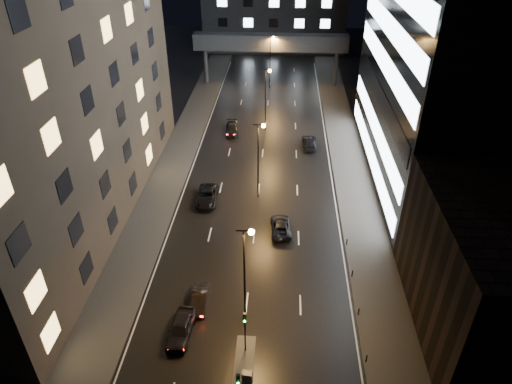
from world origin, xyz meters
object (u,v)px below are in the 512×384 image
car_away_d (232,129)px  car_away_c (207,196)px  car_toward_b (310,142)px  utility_cabinet (247,378)px  car_away_a (181,328)px  car_toward_a (281,226)px  car_away_b (199,299)px

car_away_d → car_away_c: bearing=-99.6°
car_toward_b → utility_cabinet: car_toward_b is taller
car_away_d → car_away_a: bearing=-96.8°
car_toward_b → car_away_c: bearing=49.1°
car_toward_a → utility_cabinet: size_ratio=4.00×
car_away_c → car_away_d: 19.90m
car_away_d → car_away_b: bearing=-95.3°
car_away_b → car_toward_a: size_ratio=0.84×
car_away_a → car_away_c: (-0.91, 20.86, -0.05)m
car_away_b → utility_cabinet: 9.46m
car_away_b → car_toward_a: 13.83m
car_away_a → utility_cabinet: 7.49m
car_away_a → car_away_d: car_away_a is taller
car_away_d → car_toward_b: car_toward_b is taller
car_away_d → utility_cabinet: (5.98, -45.12, 0.03)m
car_away_c → car_toward_a: bearing=-32.2°
car_away_b → car_away_c: size_ratio=0.74×
car_away_b → car_away_c: 17.36m
car_away_c → car_away_d: bearing=85.9°
car_away_b → utility_cabinet: size_ratio=3.37×
car_away_a → car_away_b: bearing=77.4°
car_away_c → car_toward_a: car_away_c is taller
car_away_b → utility_cabinet: bearing=-59.5°
car_away_a → car_toward_a: car_away_a is taller
car_away_a → car_away_c: size_ratio=0.87×
car_toward_b → car_toward_a: bearing=78.4°
car_away_c → utility_cabinet: size_ratio=4.54×
utility_cabinet → car_toward_a: bearing=89.7°
car_away_d → car_toward_a: (8.26, -25.42, -0.05)m
car_away_b → car_away_d: size_ratio=0.81×
car_away_a → car_away_d: 40.73m
car_toward_a → car_away_d: bearing=-76.4°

